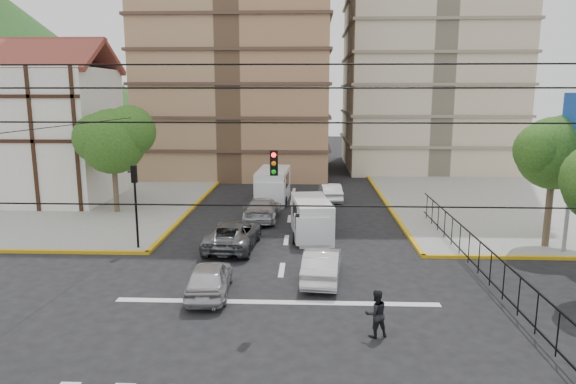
{
  "coord_description": "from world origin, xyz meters",
  "views": [
    {
      "loc": [
        1.23,
        -18.08,
        8.28
      ],
      "look_at": [
        0.35,
        3.82,
        4.0
      ],
      "focal_mm": 32.0,
      "sensor_mm": 36.0,
      "label": 1
    }
  ],
  "objects_px": {
    "van_left_lane": "(273,187)",
    "pedestrian_crosswalk": "(376,313)",
    "car_silver_front_left": "(209,278)",
    "van_right_lane": "(311,220)",
    "traffic_light_nw": "(135,193)",
    "car_white_front_right": "(322,264)"
  },
  "relations": [
    {
      "from": "van_left_lane",
      "to": "pedestrian_crosswalk",
      "type": "xyz_separation_m",
      "value": [
        5.04,
        -21.7,
        -0.38
      ]
    },
    {
      "from": "car_silver_front_left",
      "to": "van_right_lane",
      "type": "bearing_deg",
      "value": -119.47
    },
    {
      "from": "traffic_light_nw",
      "to": "car_white_front_right",
      "type": "relative_size",
      "value": 1.0
    },
    {
      "from": "van_left_lane",
      "to": "car_white_front_right",
      "type": "height_order",
      "value": "van_left_lane"
    },
    {
      "from": "car_white_front_right",
      "to": "van_left_lane",
      "type": "bearing_deg",
      "value": -73.09
    },
    {
      "from": "van_right_lane",
      "to": "car_silver_front_left",
      "type": "bearing_deg",
      "value": -123.84
    },
    {
      "from": "car_silver_front_left",
      "to": "pedestrian_crosswalk",
      "type": "relative_size",
      "value": 2.5
    },
    {
      "from": "traffic_light_nw",
      "to": "pedestrian_crosswalk",
      "type": "distance_m",
      "value": 14.91
    },
    {
      "from": "traffic_light_nw",
      "to": "van_right_lane",
      "type": "xyz_separation_m",
      "value": [
        9.22,
        2.76,
        -2.04
      ]
    },
    {
      "from": "van_left_lane",
      "to": "car_silver_front_left",
      "type": "height_order",
      "value": "van_left_lane"
    },
    {
      "from": "van_left_lane",
      "to": "pedestrian_crosswalk",
      "type": "distance_m",
      "value": 22.28
    },
    {
      "from": "van_right_lane",
      "to": "car_white_front_right",
      "type": "height_order",
      "value": "van_right_lane"
    },
    {
      "from": "car_silver_front_left",
      "to": "car_white_front_right",
      "type": "relative_size",
      "value": 0.95
    },
    {
      "from": "pedestrian_crosswalk",
      "to": "traffic_light_nw",
      "type": "bearing_deg",
      "value": -58.15
    },
    {
      "from": "car_silver_front_left",
      "to": "pedestrian_crosswalk",
      "type": "xyz_separation_m",
      "value": [
        6.41,
        -3.5,
        0.12
      ]
    },
    {
      "from": "traffic_light_nw",
      "to": "car_silver_front_left",
      "type": "xyz_separation_m",
      "value": [
        4.96,
        -5.87,
        -2.4
      ]
    },
    {
      "from": "traffic_light_nw",
      "to": "car_silver_front_left",
      "type": "bearing_deg",
      "value": -49.84
    },
    {
      "from": "car_silver_front_left",
      "to": "car_white_front_right",
      "type": "bearing_deg",
      "value": -161.75
    },
    {
      "from": "van_left_lane",
      "to": "pedestrian_crosswalk",
      "type": "bearing_deg",
      "value": -74.11
    },
    {
      "from": "van_left_lane",
      "to": "car_white_front_right",
      "type": "distance_m",
      "value": 16.7
    },
    {
      "from": "car_silver_front_left",
      "to": "pedestrian_crosswalk",
      "type": "height_order",
      "value": "pedestrian_crosswalk"
    },
    {
      "from": "car_white_front_right",
      "to": "traffic_light_nw",
      "type": "bearing_deg",
      "value": -17.23
    }
  ]
}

